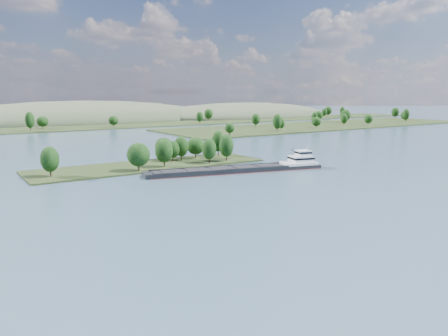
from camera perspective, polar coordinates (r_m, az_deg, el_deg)
ground at (r=137.67m, az=0.47°, el=-3.27°), size 1800.00×1800.00×0.00m
tree_island at (r=190.54m, az=-8.00°, el=1.55°), size 100.00×30.88×13.46m
right_bank at (r=424.85m, az=13.20°, el=5.56°), size 320.00×90.00×15.52m
back_shoreline at (r=400.97m, az=-21.33°, el=4.85°), size 900.00×60.00×16.75m
hill_east at (r=570.80m, az=2.56°, el=6.75°), size 260.00×140.00×36.00m
hill_west at (r=510.37m, az=-18.15°, el=5.90°), size 320.00×160.00×44.00m
cargo_barge at (r=175.56m, az=3.15°, el=0.01°), size 73.14×25.78×9.90m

